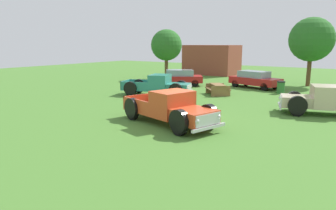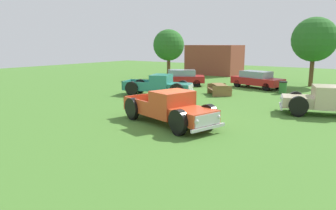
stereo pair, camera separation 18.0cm
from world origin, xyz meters
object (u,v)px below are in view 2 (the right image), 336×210
Objects in this scene: pickup_truck_behind_right at (162,86)px; pickup_truck_foreground at (173,109)px; oak_tree_west at (169,45)px; sedan_distant_a at (257,79)px; trash_can at (283,87)px; pickup_truck_behind_left at (325,101)px; sedan_distant_b at (180,77)px; picnic_table at (219,88)px; oak_tree_center at (314,40)px.

pickup_truck_foreground is at bearing -50.16° from pickup_truck_behind_right.
oak_tree_west reaches higher than pickup_truck_foreground.
sedan_distant_a is 3.27m from trash_can.
sedan_distant_b is (-12.61, 5.41, 0.01)m from pickup_truck_behind_left.
trash_can is (6.91, 5.94, -0.25)m from pickup_truck_behind_right.
trash_can reaches higher than picnic_table.
picnic_table is (3.22, 2.74, -0.24)m from pickup_truck_behind_right.
sedan_distant_a is 10.59m from oak_tree_west.
oak_tree_west reaches higher than sedan_distant_a.
pickup_truck_behind_right is 1.15× the size of sedan_distant_a.
oak_tree_center reaches higher than pickup_truck_behind_left.
pickup_truck_behind_left is 0.90× the size of oak_tree_center.
pickup_truck_foreground is at bearing -76.67° from picnic_table.
pickup_truck_behind_left is at bearing -50.43° from sedan_distant_a.
sedan_distant_b is (-6.12, -2.45, -0.00)m from sedan_distant_a.
pickup_truck_behind_left is at bearing 50.32° from pickup_truck_foreground.
oak_tree_center reaches higher than sedan_distant_b.
oak_tree_center is (9.62, 6.37, 3.30)m from sedan_distant_b.
trash_can is at bearing 122.34° from pickup_truck_behind_left.
picnic_table is at bearing 40.37° from pickup_truck_behind_right.
sedan_distant_b is 12.00m from oak_tree_center.
oak_tree_west is at bearing 125.83° from pickup_truck_foreground.
oak_tree_center is (3.50, 3.92, 3.30)m from sedan_distant_a.
oak_tree_west is 13.86m from oak_tree_center.
pickup_truck_behind_right is at bearing -123.40° from oak_tree_center.
pickup_truck_behind_right is at bearing -57.27° from oak_tree_west.
oak_tree_west is (-5.90, 9.17, 2.82)m from pickup_truck_behind_right.
pickup_truck_behind_right is 14.41m from oak_tree_center.
sedan_distant_a is (-1.18, 14.26, -0.01)m from pickup_truck_foreground.
oak_tree_west is at bearing 136.19° from sedan_distant_b.
pickup_truck_behind_left is 19.21m from oak_tree_west.
oak_tree_west is at bearing 150.91° from pickup_truck_behind_left.
picnic_table is at bearing -116.65° from oak_tree_center.
pickup_truck_behind_left is at bearing -75.73° from oak_tree_center.
sedan_distant_a is 1.98× the size of picnic_table.
pickup_truck_behind_right reaches higher than sedan_distant_b.
pickup_truck_behind_left is (5.31, 6.40, -0.02)m from pickup_truck_foreground.
pickup_truck_behind_right is 1.18× the size of sedan_distant_b.
trash_can is (8.80, 0.61, -0.27)m from sedan_distant_b.
pickup_truck_behind_left is 8.00m from picnic_table.
sedan_distant_b is at bearing 121.71° from pickup_truck_foreground.
pickup_truck_foreground is 19.50m from oak_tree_west.
pickup_truck_behind_right is at bearing -118.47° from sedan_distant_a.
sedan_distant_b reaches higher than picnic_table.
trash_can is (1.51, 12.42, -0.28)m from pickup_truck_foreground.
pickup_truck_foreground reaches higher than sedan_distant_b.
pickup_truck_foreground is at bearing -85.28° from sedan_distant_a.
oak_tree_west reaches higher than sedan_distant_b.
pickup_truck_behind_right is 9.12m from trash_can.
pickup_truck_behind_right is 4.23m from picnic_table.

